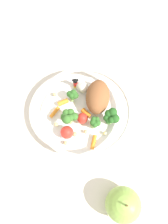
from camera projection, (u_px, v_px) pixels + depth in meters
ground_plane at (79, 110)px, 0.59m from camera, size 2.40×2.40×0.00m
food_container at (86, 108)px, 0.56m from camera, size 0.24×0.24×0.06m
loose_apple at (123, 205)px, 0.48m from camera, size 0.08×0.08×0.09m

